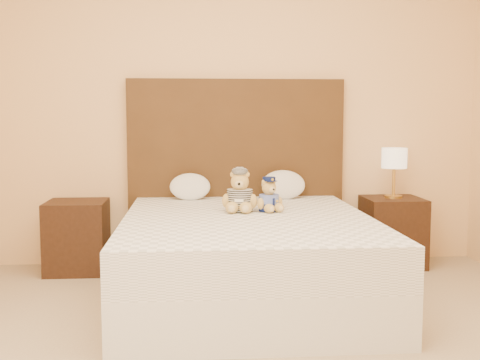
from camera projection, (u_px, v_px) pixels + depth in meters
name	position (u px, v px, depth m)	size (l,w,h in m)	color
bed	(247.00, 257.00, 3.96)	(1.60, 2.00, 0.55)	white
headboard	(236.00, 172.00, 4.91)	(1.75, 0.08, 1.50)	#452C14
nightstand_left	(77.00, 236.00, 4.65)	(0.45, 0.45, 0.55)	#331C10
nightstand_right	(392.00, 232.00, 4.85)	(0.45, 0.45, 0.55)	#331C10
lamp	(394.00, 161.00, 4.79)	(0.20, 0.20, 0.40)	gold
teddy_police	(269.00, 194.00, 4.11)	(0.20, 0.19, 0.23)	tan
teddy_prisoner	(240.00, 191.00, 4.10)	(0.25, 0.24, 0.28)	tan
pillow_left	(190.00, 185.00, 4.71)	(0.32, 0.21, 0.22)	white
pillow_right	(283.00, 183.00, 4.76)	(0.35, 0.22, 0.25)	white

